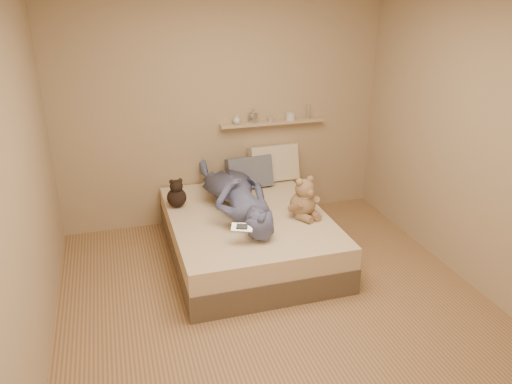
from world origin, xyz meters
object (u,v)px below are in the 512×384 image
object	(u,v)px
pillow_cream	(274,163)
pillow_grey	(249,172)
dark_plush	(177,195)
person	(236,193)
wall_shelf	(273,123)
teddy_bear	(304,200)
bed	(248,235)
game_console	(242,227)

from	to	relation	value
pillow_cream	pillow_grey	bearing A→B (deg)	-156.86
dark_plush	person	distance (m)	0.61
wall_shelf	teddy_bear	bearing A→B (deg)	-92.45
pillow_grey	wall_shelf	bearing A→B (deg)	33.07
pillow_grey	person	size ratio (longest dim) A/B	0.32
pillow_cream	bed	bearing A→B (deg)	-123.11
wall_shelf	person	bearing A→B (deg)	-129.15
bed	person	bearing A→B (deg)	124.89
bed	person	distance (m)	0.44
teddy_bear	pillow_cream	world-z (taller)	pillow_cream
teddy_bear	dark_plush	size ratio (longest dim) A/B	1.36
dark_plush	pillow_grey	world-z (taller)	pillow_grey
game_console	teddy_bear	world-z (taller)	teddy_bear
dark_plush	game_console	bearing A→B (deg)	-66.13
teddy_bear	pillow_grey	distance (m)	0.93
teddy_bear	game_console	bearing A→B (deg)	-152.53
pillow_grey	wall_shelf	distance (m)	0.63
dark_plush	pillow_cream	distance (m)	1.25
bed	teddy_bear	size ratio (longest dim) A/B	4.62
teddy_bear	person	size ratio (longest dim) A/B	0.26
dark_plush	pillow_grey	xyz separation A→B (m)	(0.84, 0.30, 0.04)
teddy_bear	wall_shelf	bearing A→B (deg)	87.55
bed	teddy_bear	bearing A→B (deg)	-21.23
game_console	wall_shelf	xyz separation A→B (m)	(0.76, 1.47, 0.49)
game_console	wall_shelf	size ratio (longest dim) A/B	0.16
person	bed	bearing A→B (deg)	121.78
pillow_cream	wall_shelf	size ratio (longest dim) A/B	0.46
pillow_cream	pillow_grey	distance (m)	0.36
dark_plush	wall_shelf	xyz separation A→B (m)	(1.18, 0.52, 0.52)
game_console	teddy_bear	distance (m)	0.80
person	game_console	bearing A→B (deg)	76.93
pillow_cream	person	world-z (taller)	pillow_cream
bed	wall_shelf	size ratio (longest dim) A/B	1.58
game_console	pillow_grey	bearing A→B (deg)	71.39
teddy_bear	pillow_grey	world-z (taller)	teddy_bear
pillow_cream	wall_shelf	xyz separation A→B (m)	(0.01, 0.08, 0.45)
game_console	teddy_bear	bearing A→B (deg)	27.47
wall_shelf	dark_plush	bearing A→B (deg)	-156.17
dark_plush	pillow_grey	bearing A→B (deg)	19.71
bed	pillow_cream	distance (m)	1.08
game_console	wall_shelf	bearing A→B (deg)	62.76
bed	teddy_bear	distance (m)	0.67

